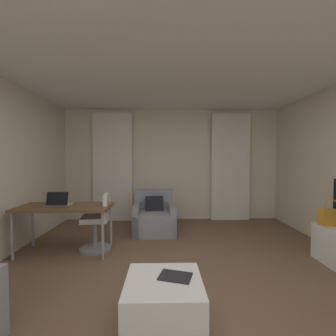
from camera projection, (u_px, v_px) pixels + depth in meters
name	position (u px, v px, depth m)	size (l,w,h in m)	color
ground_plane	(182.00, 289.00, 2.56)	(12.00, 12.00, 0.00)	brown
wall_window	(172.00, 165.00, 5.54)	(5.12, 0.06, 2.60)	beige
ceiling	(183.00, 46.00, 2.46)	(5.12, 6.12, 0.06)	white
curtain_left_panel	(113.00, 167.00, 5.38)	(0.90, 0.06, 2.50)	silver
curtain_right_panel	(231.00, 167.00, 5.44)	(0.90, 0.06, 2.50)	silver
armchair	(154.00, 218.00, 4.58)	(0.83, 0.88, 0.79)	gray
desk	(65.00, 210.00, 3.55)	(1.38, 0.63, 0.72)	brown
desk_chair	(98.00, 225.00, 3.66)	(0.48, 0.48, 0.88)	gray
laptop	(60.00, 202.00, 3.58)	(0.33, 0.26, 0.22)	#ADADB2
coffee_table	(164.00, 303.00, 2.00)	(0.66, 0.64, 0.40)	white
magazine_open	(175.00, 276.00, 2.04)	(0.33, 0.27, 0.01)	black
handbag_primary	(331.00, 217.00, 3.23)	(0.30, 0.14, 0.37)	orange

